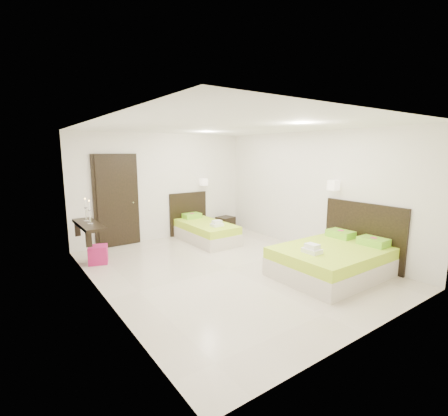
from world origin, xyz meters
TOP-DOWN VIEW (x-y plane):
  - floor at (0.00, 0.00)m, footprint 5.50×5.50m
  - bed_single at (0.67, 1.94)m, footprint 1.07×1.78m
  - bed_double at (1.36, -1.30)m, footprint 1.94×1.65m
  - nightstand at (1.68, 2.46)m, footprint 0.50×0.46m
  - ottoman at (-1.91, 1.73)m, footprint 0.44×0.44m
  - door at (-1.20, 2.70)m, footprint 1.02×0.15m
  - console_shelf at (-2.08, 1.60)m, footprint 0.35×1.20m

SIDE VIEW (x-z plane):
  - floor at x=0.00m, z-range 0.00..0.00m
  - ottoman at x=-1.91m, z-range 0.00..0.35m
  - nightstand at x=1.68m, z-range 0.00..0.39m
  - bed_single at x=0.67m, z-range -0.46..1.00m
  - bed_double at x=1.36m, z-range -0.51..1.09m
  - console_shelf at x=-2.08m, z-range 0.42..1.21m
  - door at x=-1.20m, z-range -0.02..2.12m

